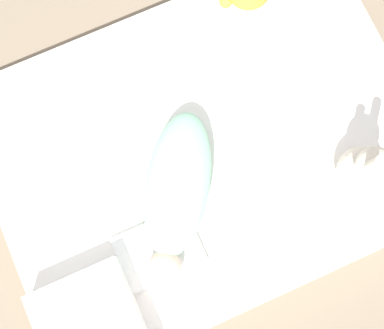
# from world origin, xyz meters

# --- Properties ---
(ground_plane) EXTENTS (12.00, 12.00, 0.00)m
(ground_plane) POSITION_xyz_m (0.00, 0.00, 0.00)
(ground_plane) COLOR #7A6B56
(bed_mattress) EXTENTS (1.40, 1.04, 0.13)m
(bed_mattress) POSITION_xyz_m (0.00, 0.00, 0.07)
(bed_mattress) COLOR white
(bed_mattress) RESTS_ON ground_plane
(burp_cloth) EXTENTS (0.26, 0.19, 0.02)m
(burp_cloth) POSITION_xyz_m (0.27, 0.24, 0.14)
(burp_cloth) COLOR white
(burp_cloth) RESTS_ON bed_mattress
(swaddled_baby) EXTENTS (0.42, 0.52, 0.14)m
(swaddled_baby) POSITION_xyz_m (0.14, 0.10, 0.20)
(swaddled_baby) COLOR #99D6B2
(swaddled_baby) RESTS_ON bed_mattress
(pillow) EXTENTS (0.29, 0.33, 0.10)m
(pillow) POSITION_xyz_m (0.54, 0.37, 0.18)
(pillow) COLOR white
(pillow) RESTS_ON bed_mattress
(bunny_plush) EXTENTS (0.16, 0.16, 0.33)m
(bunny_plush) POSITION_xyz_m (-0.40, 0.28, 0.25)
(bunny_plush) COLOR beige
(bunny_plush) RESTS_ON bed_mattress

